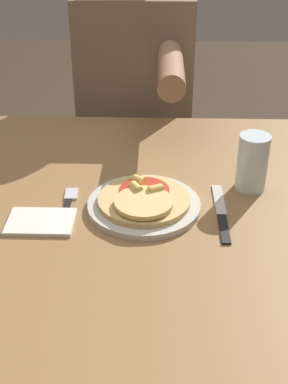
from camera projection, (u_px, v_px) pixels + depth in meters
name	position (u px, v px, depth m)	size (l,w,h in m)	color
dining_table	(136.00, 256.00, 1.19)	(0.90, 0.99, 0.75)	olive
plate	(144.00, 205.00, 1.14)	(0.24, 0.24, 0.01)	beige
pizza	(144.00, 199.00, 1.12)	(0.20, 0.20, 0.04)	tan
fork	(68.00, 207.00, 1.14)	(0.03, 0.18, 0.00)	black
knife	(221.00, 214.00, 1.12)	(0.02, 0.22, 0.00)	black
drinking_glass	(253.00, 162.00, 1.18)	(0.07, 0.07, 0.13)	silver
napkin	(41.00, 222.00, 1.09)	(0.14, 0.10, 0.01)	silver
person_diner	(136.00, 104.00, 1.73)	(0.36, 0.52, 1.23)	#2D2D38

